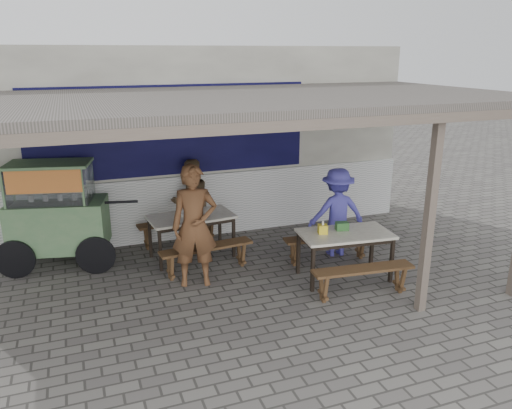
{
  "coord_description": "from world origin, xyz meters",
  "views": [
    {
      "loc": [
        -1.89,
        -5.87,
        3.39
      ],
      "look_at": [
        0.62,
        0.9,
        1.18
      ],
      "focal_mm": 35.0,
      "sensor_mm": 36.0,
      "label": 1
    }
  ],
  "objects": [
    {
      "name": "back_wall",
      "position": [
        -0.0,
        3.58,
        1.72
      ],
      "size": [
        9.0,
        1.28,
        3.5
      ],
      "color": "silver",
      "rests_on": "ground"
    },
    {
      "name": "donation_box",
      "position": [
        1.88,
        0.48,
        0.81
      ],
      "size": [
        0.21,
        0.16,
        0.13
      ],
      "primitive_type": "cube",
      "rotation": [
        0.0,
        0.0,
        -0.21
      ],
      "color": "#30662D",
      "rests_on": "table_right"
    },
    {
      "name": "bench_left_wall",
      "position": [
        -0.23,
        2.69,
        0.34
      ],
      "size": [
        1.53,
        0.44,
        0.45
      ],
      "rotation": [
        0.0,
        0.0,
        0.11
      ],
      "color": "brown",
      "rests_on": "ground"
    },
    {
      "name": "patron_right_table",
      "position": [
        2.23,
        1.26,
        0.77
      ],
      "size": [
        1.06,
        0.71,
        1.53
      ],
      "primitive_type": "imported",
      "rotation": [
        0.0,
        0.0,
        2.99
      ],
      "color": "#4B46B6",
      "rests_on": "ground"
    },
    {
      "name": "patron_wall_side",
      "position": [
        0.03,
        2.75,
        0.78
      ],
      "size": [
        0.86,
        0.74,
        1.56
      ],
      "primitive_type": "imported",
      "rotation": [
        0.0,
        0.0,
        3.35
      ],
      "color": "brown",
      "rests_on": "ground"
    },
    {
      "name": "bench_right_wall",
      "position": [
        1.94,
        1.01,
        0.34
      ],
      "size": [
        1.51,
        0.43,
        0.45
      ],
      "rotation": [
        0.0,
        0.0,
        -0.1
      ],
      "color": "brown",
      "rests_on": "ground"
    },
    {
      "name": "table_left",
      "position": [
        -0.15,
        1.99,
        0.67
      ],
      "size": [
        1.48,
        0.89,
        0.75
      ],
      "rotation": [
        0.0,
        0.0,
        0.11
      ],
      "color": "white",
      "rests_on": "ground"
    },
    {
      "name": "ground",
      "position": [
        0.0,
        0.0,
        0.0
      ],
      "size": [
        60.0,
        60.0,
        0.0
      ],
      "primitive_type": "plane",
      "color": "#625E58",
      "rests_on": "ground"
    },
    {
      "name": "bench_left_street",
      "position": [
        -0.08,
        1.29,
        0.34
      ],
      "size": [
        1.53,
        0.44,
        0.45
      ],
      "rotation": [
        0.0,
        0.0,
        0.11
      ],
      "color": "brown",
      "rests_on": "ground"
    },
    {
      "name": "warung_roof",
      "position": [
        0.02,
        0.9,
        2.71
      ],
      "size": [
        9.0,
        4.21,
        2.81
      ],
      "color": "#5C544F",
      "rests_on": "ground"
    },
    {
      "name": "tissue_box",
      "position": [
        1.53,
        0.46,
        0.82
      ],
      "size": [
        0.17,
        0.17,
        0.14
      ],
      "primitive_type": "cube",
      "rotation": [
        0.0,
        0.0,
        -0.28
      ],
      "color": "yellow",
      "rests_on": "table_right"
    },
    {
      "name": "condiment_bowl",
      "position": [
        -0.24,
        2.07,
        0.78
      ],
      "size": [
        0.23,
        0.23,
        0.05
      ],
      "primitive_type": "imported",
      "rotation": [
        0.0,
        0.0,
        0.02
      ],
      "color": "silver",
      "rests_on": "table_left"
    },
    {
      "name": "condiment_jar",
      "position": [
        0.02,
        2.14,
        0.79
      ],
      "size": [
        0.08,
        0.08,
        0.09
      ],
      "primitive_type": "cylinder",
      "color": "silver",
      "rests_on": "table_left"
    },
    {
      "name": "table_right",
      "position": [
        1.87,
        0.36,
        0.67
      ],
      "size": [
        1.47,
        0.91,
        0.75
      ],
      "rotation": [
        0.0,
        0.0,
        -0.1
      ],
      "color": "white",
      "rests_on": "ground"
    },
    {
      "name": "bench_right_street",
      "position": [
        1.81,
        -0.29,
        0.34
      ],
      "size": [
        1.51,
        0.43,
        0.45
      ],
      "rotation": [
        0.0,
        0.0,
        -0.1
      ],
      "color": "brown",
      "rests_on": "ground"
    },
    {
      "name": "patron_street_side",
      "position": [
        -0.33,
        0.96,
        0.93
      ],
      "size": [
        0.75,
        0.57,
        1.85
      ],
      "primitive_type": "imported",
      "rotation": [
        0.0,
        0.0,
        -0.19
      ],
      "color": "brown",
      "rests_on": "ground"
    },
    {
      "name": "vendor_cart",
      "position": [
        -2.26,
        2.39,
        0.94
      ],
      "size": [
        2.24,
        1.18,
        1.74
      ],
      "rotation": [
        0.0,
        0.0,
        -0.22
      ],
      "color": "#698A5C",
      "rests_on": "ground"
    }
  ]
}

